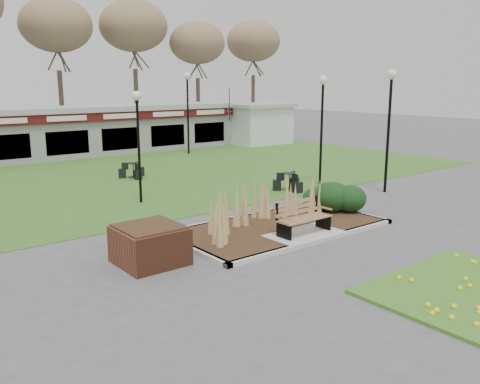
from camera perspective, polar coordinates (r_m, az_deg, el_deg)
ground at (r=14.39m, az=7.62°, el=-5.24°), size 100.00×100.00×0.00m
lawn at (r=24.06m, az=-13.32°, el=1.65°), size 34.00×16.00×0.02m
flower_bed at (r=11.85m, az=24.02°, el=-9.77°), size 4.20×3.00×0.16m
planting_bed at (r=16.08m, az=7.37°, el=-2.01°), size 6.75×3.40×1.27m
park_bench at (r=14.39m, az=6.97°, el=-2.78°), size 1.70×0.66×0.93m
brick_planter at (r=12.46m, az=-10.09°, el=-5.81°), size 1.50×1.50×0.95m
food_pavilion at (r=31.21m, az=-19.75°, el=6.34°), size 24.60×3.40×2.90m
service_hut at (r=36.23m, az=2.12°, el=7.73°), size 4.40×3.40×2.83m
tree_backdrop at (r=39.00m, az=-24.52°, el=17.17°), size 47.24×5.24×10.36m
lamp_post_near_right at (r=20.66m, az=16.50°, el=9.50°), size 0.40×0.40×4.78m
lamp_post_mid_left at (r=18.36m, az=-11.41°, el=7.68°), size 0.33×0.33×4.00m
lamp_post_mid_right at (r=21.57m, az=9.23°, el=9.52°), size 0.38×0.38×4.57m
lamp_post_far_right at (r=31.01m, az=-5.91°, el=10.78°), size 0.40×0.40×4.86m
bistro_set_b at (r=20.56m, az=5.58°, el=0.84°), size 1.31×1.21×0.70m
bistro_set_c at (r=23.67m, az=-11.89°, el=2.12°), size 1.28×1.14×0.68m
patio_umbrella at (r=34.58m, az=-1.20°, el=8.06°), size 2.31×2.35×2.80m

